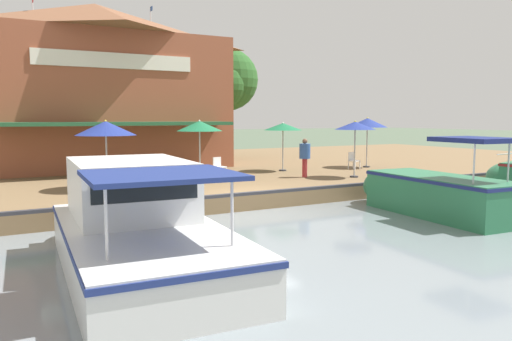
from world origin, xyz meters
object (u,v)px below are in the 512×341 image
motorboat_fourth_along (429,191)px  tree_behind_restaurant (226,81)px  patio_umbrella_far_corner (367,123)px  patio_umbrella_mid_patio_left (283,127)px  waterfront_restaurant (97,84)px  person_near_entrance (305,153)px  cafe_chair_mid_patio (353,160)px  patio_umbrella_mid_patio_right (355,126)px  motorboat_mid_row (134,226)px  patio_umbrella_by_entrance (106,128)px  cafe_chair_facing_river (134,183)px  patio_umbrella_back_row (200,126)px  cafe_chair_beside_entrance (219,166)px  mooring_post (103,189)px

motorboat_fourth_along → tree_behind_restaurant: (-18.50, 1.58, 4.76)m
patio_umbrella_far_corner → patio_umbrella_mid_patio_left: (-0.56, -4.79, -0.17)m
patio_umbrella_far_corner → tree_behind_restaurant: tree_behind_restaurant is taller
waterfront_restaurant → person_near_entrance: (9.90, 6.62, -3.29)m
cafe_chair_mid_patio → patio_umbrella_far_corner: bearing=108.7°
patio_umbrella_mid_patio_right → motorboat_mid_row: size_ratio=0.31×
patio_umbrella_far_corner → patio_umbrella_by_entrance: patio_umbrella_far_corner is taller
cafe_chair_facing_river → cafe_chair_mid_patio: 12.59m
waterfront_restaurant → patio_umbrella_far_corner: bearing=56.8°
cafe_chair_facing_river → cafe_chair_mid_patio: size_ratio=1.00×
motorboat_fourth_along → tree_behind_restaurant: tree_behind_restaurant is taller
patio_umbrella_back_row → cafe_chair_facing_river: 4.88m
cafe_chair_facing_river → motorboat_mid_row: (5.35, -1.47, -0.21)m
cafe_chair_facing_river → patio_umbrella_mid_patio_left: bearing=118.6°
patio_umbrella_far_corner → motorboat_fourth_along: 10.06m
cafe_chair_mid_patio → motorboat_mid_row: bearing=-56.3°
patio_umbrella_far_corner → patio_umbrella_mid_patio_left: 4.83m
patio_umbrella_mid_patio_left → cafe_chair_facing_river: size_ratio=2.77×
patio_umbrella_back_row → cafe_chair_facing_river: bearing=-50.0°
cafe_chair_facing_river → patio_umbrella_mid_patio_right: bearing=95.5°
cafe_chair_facing_river → tree_behind_restaurant: (-14.04, 10.00, 4.47)m
cafe_chair_beside_entrance → person_near_entrance: (1.99, 3.16, 0.57)m
waterfront_restaurant → patio_umbrella_back_row: waterfront_restaurant is taller
cafe_chair_mid_patio → mooring_post: bearing=-70.6°
patio_umbrella_mid_patio_right → cafe_chair_facing_river: size_ratio=2.87×
motorboat_mid_row → waterfront_restaurant: bearing=170.7°
cafe_chair_facing_river → tree_behind_restaurant: size_ratio=0.12×
motorboat_mid_row → tree_behind_restaurant: (-19.39, 11.48, 4.68)m
cafe_chair_beside_entrance → motorboat_fourth_along: bearing=23.1°
patio_umbrella_back_row → motorboat_mid_row: (8.28, -4.96, -1.96)m
patio_umbrella_mid_patio_left → person_near_entrance: size_ratio=1.41×
person_near_entrance → patio_umbrella_mid_patio_left: bearing=168.6°
waterfront_restaurant → patio_umbrella_far_corner: 14.42m
patio_umbrella_far_corner → cafe_chair_beside_entrance: 8.69m
cafe_chair_mid_patio → mooring_post: size_ratio=0.90×
motorboat_fourth_along → waterfront_restaurant: bearing=-156.6°
motorboat_fourth_along → cafe_chair_facing_river: bearing=-117.9°
patio_umbrella_far_corner → motorboat_mid_row: 17.65m
tree_behind_restaurant → person_near_entrance: bearing=-9.5°
patio_umbrella_mid_patio_right → tree_behind_restaurant: (-13.10, 0.15, 2.73)m
tree_behind_restaurant → waterfront_restaurant: bearing=-76.0°
patio_umbrella_far_corner → patio_umbrella_back_row: (1.15, -9.82, -0.08)m
cafe_chair_beside_entrance → motorboat_fourth_along: 9.19m
waterfront_restaurant → person_near_entrance: 12.36m
patio_umbrella_mid_patio_left → cafe_chair_facing_river: 9.84m
patio_umbrella_back_row → motorboat_fourth_along: size_ratio=0.41×
motorboat_mid_row → mooring_post: size_ratio=8.39×
patio_umbrella_by_entrance → motorboat_fourth_along: size_ratio=0.41×
patio_umbrella_mid_patio_left → patio_umbrella_by_entrance: bearing=-75.9°
patio_umbrella_by_entrance → person_near_entrance: bearing=87.1°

